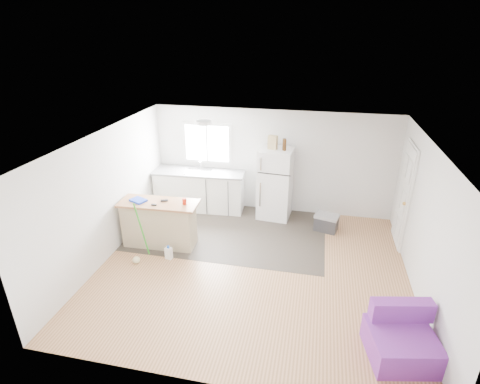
# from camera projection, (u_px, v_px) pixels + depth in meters

# --- Properties ---
(room) EXTENTS (5.51, 5.01, 2.41)m
(room) POSITION_uv_depth(u_px,v_px,m) (253.00, 210.00, 6.37)
(room) COLOR #91603C
(room) RESTS_ON ground
(vinyl_zone) EXTENTS (4.05, 2.50, 0.00)m
(vinyl_zone) POSITION_uv_depth(u_px,v_px,m) (230.00, 230.00, 8.11)
(vinyl_zone) COLOR #2F2923
(vinyl_zone) RESTS_ON floor
(window) EXTENTS (1.18, 0.06, 0.98)m
(window) POSITION_uv_depth(u_px,v_px,m) (207.00, 143.00, 8.75)
(window) COLOR white
(window) RESTS_ON back_wall
(interior_door) EXTENTS (0.11, 0.92, 2.10)m
(interior_door) POSITION_uv_depth(u_px,v_px,m) (404.00, 196.00, 7.31)
(interior_door) COLOR white
(interior_door) RESTS_ON right_wall
(ceiling_fixture) EXTENTS (0.30, 0.30, 0.07)m
(ceiling_fixture) POSITION_uv_depth(u_px,v_px,m) (204.00, 122.00, 7.20)
(ceiling_fixture) COLOR white
(ceiling_fixture) RESTS_ON ceiling
(kitchen_cabinets) EXTENTS (2.18, 0.79, 1.24)m
(kitchen_cabinets) POSITION_uv_depth(u_px,v_px,m) (200.00, 190.00, 8.92)
(kitchen_cabinets) COLOR white
(kitchen_cabinets) RESTS_ON floor
(peninsula) EXTENTS (1.56, 0.65, 0.94)m
(peninsula) POSITION_uv_depth(u_px,v_px,m) (159.00, 223.00, 7.42)
(peninsula) COLOR tan
(peninsula) RESTS_ON floor
(refrigerator) EXTENTS (0.77, 0.74, 1.62)m
(refrigerator) POSITION_uv_depth(u_px,v_px,m) (275.00, 184.00, 8.42)
(refrigerator) COLOR white
(refrigerator) RESTS_ON floor
(cooler) EXTENTS (0.56, 0.45, 0.37)m
(cooler) POSITION_uv_depth(u_px,v_px,m) (326.00, 222.00, 8.05)
(cooler) COLOR #2D2D2F
(cooler) RESTS_ON floor
(purple_seat) EXTENTS (0.97, 0.94, 0.69)m
(purple_seat) POSITION_uv_depth(u_px,v_px,m) (401.00, 340.00, 4.96)
(purple_seat) COLOR purple
(purple_seat) RESTS_ON floor
(cleaner_jug) EXTENTS (0.14, 0.12, 0.28)m
(cleaner_jug) POSITION_uv_depth(u_px,v_px,m) (169.00, 253.00, 7.09)
(cleaner_jug) COLOR white
(cleaner_jug) RESTS_ON floor
(mop) EXTENTS (0.22, 0.36, 1.27)m
(mop) POSITION_uv_depth(u_px,v_px,m) (138.00, 251.00, 6.94)
(mop) COLOR green
(mop) RESTS_ON floor
(red_cup) EXTENTS (0.10, 0.10, 0.12)m
(red_cup) POSITION_uv_depth(u_px,v_px,m) (184.00, 201.00, 7.13)
(red_cup) COLOR red
(red_cup) RESTS_ON peninsula
(blue_tray) EXTENTS (0.36, 0.32, 0.04)m
(blue_tray) POSITION_uv_depth(u_px,v_px,m) (138.00, 200.00, 7.27)
(blue_tray) COLOR #1537C9
(blue_tray) RESTS_ON peninsula
(tool_a) EXTENTS (0.15, 0.09, 0.03)m
(tool_a) POSITION_uv_depth(u_px,v_px,m) (164.00, 200.00, 7.26)
(tool_a) COLOR black
(tool_a) RESTS_ON peninsula
(tool_b) EXTENTS (0.10, 0.04, 0.03)m
(tool_b) POSITION_uv_depth(u_px,v_px,m) (154.00, 205.00, 7.09)
(tool_b) COLOR black
(tool_b) RESTS_ON peninsula
(cardboard_box) EXTENTS (0.22, 0.15, 0.30)m
(cardboard_box) POSITION_uv_depth(u_px,v_px,m) (273.00, 142.00, 8.03)
(cardboard_box) COLOR tan
(cardboard_box) RESTS_ON refrigerator
(bottle_left) EXTENTS (0.08, 0.08, 0.25)m
(bottle_left) POSITION_uv_depth(u_px,v_px,m) (285.00, 145.00, 7.95)
(bottle_left) COLOR #3C220B
(bottle_left) RESTS_ON refrigerator
(bottle_right) EXTENTS (0.08, 0.08, 0.25)m
(bottle_right) POSITION_uv_depth(u_px,v_px,m) (284.00, 144.00, 8.00)
(bottle_right) COLOR #3C220B
(bottle_right) RESTS_ON refrigerator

